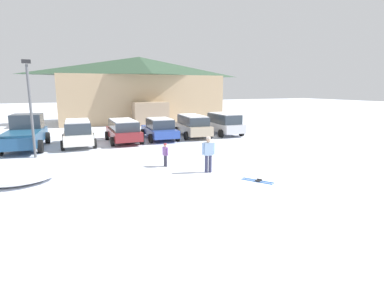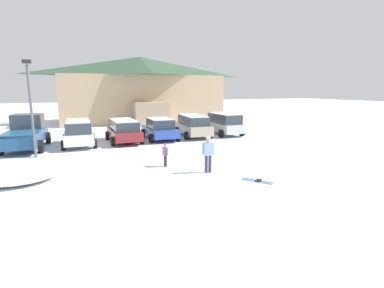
{
  "view_description": "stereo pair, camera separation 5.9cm",
  "coord_description": "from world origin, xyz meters",
  "px_view_note": "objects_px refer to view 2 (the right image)",
  "views": [
    {
      "loc": [
        -6.1,
        -8.17,
        3.86
      ],
      "look_at": [
        0.14,
        5.85,
        0.98
      ],
      "focal_mm": 28.0,
      "sensor_mm": 36.0,
      "label": 1
    },
    {
      "loc": [
        -6.04,
        -8.19,
        3.86
      ],
      "look_at": [
        0.14,
        5.85,
        0.98
      ],
      "focal_mm": 28.0,
      "sensor_mm": 36.0,
      "label": 2
    }
  ],
  "objects_px": {
    "parked_beige_suv": "(193,125)",
    "pickup_truck": "(26,133)",
    "parked_silver_wagon": "(224,123)",
    "skier_adult_in_blue_parka": "(208,152)",
    "pair_of_skis": "(258,181)",
    "lamp_post": "(31,104)",
    "plowed_snow_pile": "(17,175)",
    "parked_blue_hatchback": "(160,129)",
    "ski_lodge": "(141,89)",
    "parked_maroon_van": "(124,130)",
    "parked_white_suv": "(79,132)",
    "skier_child_in_purple_jacket": "(165,153)"
  },
  "relations": [
    {
      "from": "ski_lodge",
      "to": "parked_silver_wagon",
      "type": "relative_size",
      "value": 4.39
    },
    {
      "from": "pickup_truck",
      "to": "parked_blue_hatchback",
      "type": "bearing_deg",
      "value": -1.27
    },
    {
      "from": "lamp_post",
      "to": "skier_adult_in_blue_parka",
      "type": "bearing_deg",
      "value": -41.4
    },
    {
      "from": "parked_blue_hatchback",
      "to": "pickup_truck",
      "type": "height_order",
      "value": "pickup_truck"
    },
    {
      "from": "parked_white_suv",
      "to": "pickup_truck",
      "type": "xyz_separation_m",
      "value": [
        -3.15,
        0.47,
        0.07
      ]
    },
    {
      "from": "parked_silver_wagon",
      "to": "skier_adult_in_blue_parka",
      "type": "xyz_separation_m",
      "value": [
        -6.41,
        -9.72,
        -0.01
      ]
    },
    {
      "from": "parked_white_suv",
      "to": "parked_silver_wagon",
      "type": "distance_m",
      "value": 11.47
    },
    {
      "from": "skier_child_in_purple_jacket",
      "to": "plowed_snow_pile",
      "type": "xyz_separation_m",
      "value": [
        -6.49,
        0.06,
        -0.36
      ]
    },
    {
      "from": "skier_child_in_purple_jacket",
      "to": "lamp_post",
      "type": "height_order",
      "value": "lamp_post"
    },
    {
      "from": "ski_lodge",
      "to": "parked_beige_suv",
      "type": "height_order",
      "value": "ski_lodge"
    },
    {
      "from": "ski_lodge",
      "to": "parked_maroon_van",
      "type": "bearing_deg",
      "value": -109.34
    },
    {
      "from": "pickup_truck",
      "to": "plowed_snow_pile",
      "type": "height_order",
      "value": "pickup_truck"
    },
    {
      "from": "parked_white_suv",
      "to": "skier_child_in_purple_jacket",
      "type": "bearing_deg",
      "value": -64.58
    },
    {
      "from": "ski_lodge",
      "to": "parked_silver_wagon",
      "type": "xyz_separation_m",
      "value": [
        3.58,
        -13.59,
        -2.8
      ]
    },
    {
      "from": "parked_silver_wagon",
      "to": "parked_beige_suv",
      "type": "bearing_deg",
      "value": 178.11
    },
    {
      "from": "parked_maroon_van",
      "to": "skier_child_in_purple_jacket",
      "type": "xyz_separation_m",
      "value": [
        0.53,
        -7.74,
        -0.22
      ]
    },
    {
      "from": "parked_maroon_van",
      "to": "lamp_post",
      "type": "bearing_deg",
      "value": -152.27
    },
    {
      "from": "parked_silver_wagon",
      "to": "plowed_snow_pile",
      "type": "distance_m",
      "value": 16.37
    },
    {
      "from": "parked_blue_hatchback",
      "to": "parked_beige_suv",
      "type": "relative_size",
      "value": 0.93
    },
    {
      "from": "ski_lodge",
      "to": "skier_child_in_purple_jacket",
      "type": "distance_m",
      "value": 22.12
    },
    {
      "from": "parked_white_suv",
      "to": "pair_of_skis",
      "type": "distance_m",
      "value": 13.14
    },
    {
      "from": "parked_white_suv",
      "to": "plowed_snow_pile",
      "type": "xyz_separation_m",
      "value": [
        -2.89,
        -7.51,
        -0.63
      ]
    },
    {
      "from": "parked_blue_hatchback",
      "to": "skier_child_in_purple_jacket",
      "type": "xyz_separation_m",
      "value": [
        -2.23,
        -7.84,
        -0.16
      ]
    },
    {
      "from": "parked_maroon_van",
      "to": "skier_adult_in_blue_parka",
      "type": "relative_size",
      "value": 2.73
    },
    {
      "from": "parked_beige_suv",
      "to": "pickup_truck",
      "type": "bearing_deg",
      "value": 179.73
    },
    {
      "from": "pair_of_skis",
      "to": "parked_silver_wagon",
      "type": "bearing_deg",
      "value": 66.52
    },
    {
      "from": "parked_beige_suv",
      "to": "skier_adult_in_blue_parka",
      "type": "distance_m",
      "value": 10.44
    },
    {
      "from": "ski_lodge",
      "to": "plowed_snow_pile",
      "type": "xyz_separation_m",
      "value": [
        -10.77,
        -21.42,
        -3.46
      ]
    },
    {
      "from": "ski_lodge",
      "to": "plowed_snow_pile",
      "type": "bearing_deg",
      "value": -116.7
    },
    {
      "from": "skier_child_in_purple_jacket",
      "to": "pair_of_skis",
      "type": "height_order",
      "value": "skier_child_in_purple_jacket"
    },
    {
      "from": "pickup_truck",
      "to": "skier_adult_in_blue_parka",
      "type": "height_order",
      "value": "pickup_truck"
    },
    {
      "from": "parked_blue_hatchback",
      "to": "parked_white_suv",
      "type": "bearing_deg",
      "value": -177.36
    },
    {
      "from": "parked_silver_wagon",
      "to": "parked_white_suv",
      "type": "bearing_deg",
      "value": -178.4
    },
    {
      "from": "parked_blue_hatchback",
      "to": "pair_of_skis",
      "type": "bearing_deg",
      "value": -87.46
    },
    {
      "from": "parked_silver_wagon",
      "to": "lamp_post",
      "type": "relative_size",
      "value": 0.8
    },
    {
      "from": "skier_adult_in_blue_parka",
      "to": "lamp_post",
      "type": "xyz_separation_m",
      "value": [
        -7.54,
        6.65,
        2.08
      ]
    },
    {
      "from": "parked_maroon_van",
      "to": "ski_lodge",
      "type": "bearing_deg",
      "value": 70.66
    },
    {
      "from": "skier_adult_in_blue_parka",
      "to": "pair_of_skis",
      "type": "height_order",
      "value": "skier_adult_in_blue_parka"
    },
    {
      "from": "parked_blue_hatchback",
      "to": "ski_lodge",
      "type": "bearing_deg",
      "value": 81.4
    },
    {
      "from": "pickup_truck",
      "to": "pair_of_skis",
      "type": "relative_size",
      "value": 4.45
    },
    {
      "from": "ski_lodge",
      "to": "parked_white_suv",
      "type": "relative_size",
      "value": 4.15
    },
    {
      "from": "parked_maroon_van",
      "to": "parked_white_suv",
      "type": "bearing_deg",
      "value": -176.88
    },
    {
      "from": "plowed_snow_pile",
      "to": "parked_blue_hatchback",
      "type": "bearing_deg",
      "value": 41.78
    },
    {
      "from": "parked_blue_hatchback",
      "to": "pickup_truck",
      "type": "distance_m",
      "value": 8.98
    },
    {
      "from": "parked_silver_wagon",
      "to": "skier_child_in_purple_jacket",
      "type": "height_order",
      "value": "parked_silver_wagon"
    },
    {
      "from": "skier_adult_in_blue_parka",
      "to": "parked_blue_hatchback",
      "type": "bearing_deg",
      "value": 85.48
    },
    {
      "from": "parked_silver_wagon",
      "to": "lamp_post",
      "type": "xyz_separation_m",
      "value": [
        -13.95,
        -3.07,
        2.07
      ]
    },
    {
      "from": "pickup_truck",
      "to": "skier_child_in_purple_jacket",
      "type": "distance_m",
      "value": 10.5
    },
    {
      "from": "pair_of_skis",
      "to": "lamp_post",
      "type": "distance_m",
      "value": 12.76
    },
    {
      "from": "parked_maroon_van",
      "to": "plowed_snow_pile",
      "type": "xyz_separation_m",
      "value": [
        -5.95,
        -7.68,
        -0.59
      ]
    }
  ]
}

